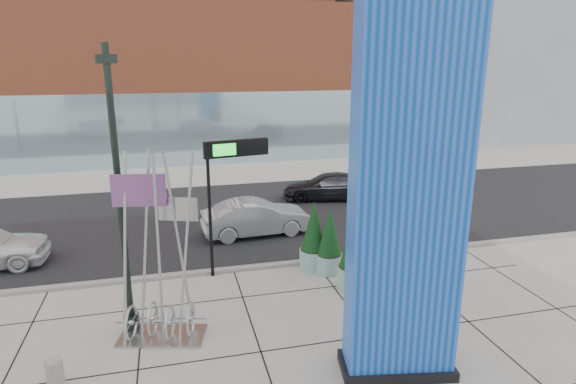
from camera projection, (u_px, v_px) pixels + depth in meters
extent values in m
plane|color=#9E9991|center=(217.00, 336.00, 12.93)|extent=(160.00, 160.00, 0.00)
cube|color=black|center=(194.00, 220.00, 22.28)|extent=(80.00, 12.00, 0.02)
cube|color=gray|center=(205.00, 272.00, 16.66)|extent=(80.00, 0.30, 0.12)
cube|color=#AA4E31|center=(190.00, 82.00, 36.93)|extent=(34.00, 10.00, 11.00)
cube|color=#8CA5B2|center=(196.00, 129.00, 33.25)|extent=(34.00, 0.60, 5.00)
cube|color=slate|center=(448.00, 40.00, 46.54)|extent=(20.00, 18.00, 18.00)
cube|color=#0B46AF|center=(408.00, 193.00, 10.36)|extent=(2.58, 1.40, 8.80)
cube|color=black|center=(396.00, 365.00, 11.50)|extent=(2.81, 1.62, 0.24)
cylinder|color=black|center=(120.00, 198.00, 12.23)|extent=(0.17, 0.17, 7.57)
cylinder|color=black|center=(132.00, 322.00, 13.18)|extent=(0.42, 0.42, 0.47)
cube|color=black|center=(106.00, 59.00, 11.32)|extent=(0.51, 0.34, 0.21)
cube|color=#B2B5B7|center=(162.00, 336.00, 12.89)|extent=(2.45, 1.64, 0.06)
cylinder|color=#B2B5B7|center=(126.00, 254.00, 11.86)|extent=(0.09, 0.09, 5.10)
cylinder|color=#B2B5B7|center=(143.00, 247.00, 12.29)|extent=(0.09, 0.09, 5.10)
cylinder|color=#B2B5B7|center=(160.00, 249.00, 12.14)|extent=(0.09, 0.09, 5.10)
cylinder|color=#B2B5B7|center=(178.00, 243.00, 12.54)|extent=(0.09, 0.09, 5.10)
cylinder|color=#B2B5B7|center=(189.00, 249.00, 12.17)|extent=(0.09, 0.09, 5.10)
torus|color=#B2B5B7|center=(131.00, 326.00, 12.49)|extent=(0.30, 0.92, 0.93)
torus|color=#B2B5B7|center=(151.00, 320.00, 12.80)|extent=(0.30, 0.92, 0.93)
torus|color=#B2B5B7|center=(171.00, 321.00, 12.73)|extent=(0.30, 0.92, 0.93)
torus|color=#B2B5B7|center=(190.00, 315.00, 13.04)|extent=(0.30, 0.92, 0.93)
cube|color=red|center=(138.00, 191.00, 11.73)|extent=(1.32, 0.28, 0.82)
cube|color=#B2B5B7|center=(178.00, 207.00, 12.18)|extent=(0.98, 0.40, 0.61)
cylinder|color=gray|center=(55.00, 375.00, 10.76)|extent=(0.38, 0.38, 0.75)
cylinder|color=black|center=(210.00, 212.00, 15.93)|extent=(0.11, 0.11, 4.59)
cube|color=black|center=(238.00, 149.00, 15.60)|extent=(2.19, 0.58, 0.55)
cube|color=#19D833|center=(225.00, 150.00, 15.39)|extent=(0.76, 0.16, 0.38)
cylinder|color=#83B1A9|center=(353.00, 277.00, 15.60)|extent=(1.05, 1.05, 0.74)
cylinder|color=black|center=(354.00, 266.00, 15.50)|extent=(0.97, 0.97, 0.06)
cone|color=#0E3315|center=(355.00, 239.00, 15.25)|extent=(0.95, 0.95, 1.89)
cylinder|color=#83B1A9|center=(329.00, 263.00, 16.76)|extent=(0.93, 0.93, 0.65)
cylinder|color=black|center=(329.00, 254.00, 16.68)|extent=(0.86, 0.86, 0.06)
cone|color=#0E3315|center=(330.00, 232.00, 16.45)|extent=(0.84, 0.84, 1.68)
cylinder|color=#83B1A9|center=(313.00, 258.00, 17.10)|extent=(0.99, 0.99, 0.69)
cylinder|color=black|center=(314.00, 249.00, 17.00)|extent=(0.91, 0.91, 0.06)
cone|color=#0E3315|center=(314.00, 226.00, 16.77)|extent=(0.89, 0.89, 1.78)
imported|color=#9D9FA4|center=(257.00, 218.00, 20.19)|extent=(4.66, 1.93, 1.50)
imported|color=black|center=(328.00, 187.00, 25.41)|extent=(4.97, 2.90, 1.35)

